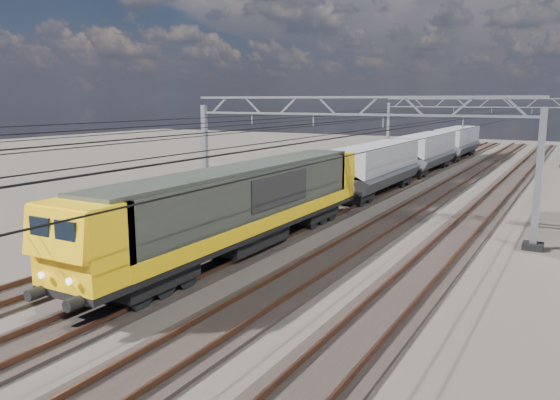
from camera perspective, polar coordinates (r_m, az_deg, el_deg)
The scene contains 12 objects.
ground at distance 26.88m, azimuth 3.49°, elevation -4.49°, with size 160.00×160.00×0.00m, color black.
track_outer_west at distance 29.88m, azimuth -6.93°, elevation -2.89°, with size 2.60×140.00×0.30m.
track_loco at distance 27.76m, azimuth -0.23°, elevation -3.84°, with size 2.60×140.00×0.30m.
track_inner_east at distance 26.09m, azimuth 7.47°, elevation -4.86°, with size 2.60×140.00×0.30m.
track_outer_east at distance 24.95m, azimuth 16.06°, elevation -5.90°, with size 2.60×140.00×0.30m.
catenary_gantry_mid at distance 29.79m, azimuth 6.95°, elevation 4.55°, with size 19.90×0.90×7.11m.
catenary_gantry_far at distance 64.47m, azimuth 19.36°, elevation 7.15°, with size 19.90×0.90×7.11m.
overhead_wires at distance 33.39m, azimuth 9.67°, elevation 8.28°, with size 12.03×140.00×0.53m.
locomotive at distance 24.69m, azimuth -3.76°, elevation -0.29°, with size 2.76×21.10×3.62m.
hopper_wagon_lead at distance 40.54m, azimuth 10.02°, elevation 3.63°, with size 3.38×13.00×3.25m.
hopper_wagon_mid at distance 54.08m, azimuth 15.04°, elevation 5.09°, with size 3.38×13.00×3.25m.
hopper_wagon_third at distance 67.89m, azimuth 18.06°, elevation 5.94°, with size 3.38×13.00×3.25m.
Camera 1 is at (11.26, -23.41, 6.89)m, focal length 35.00 mm.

